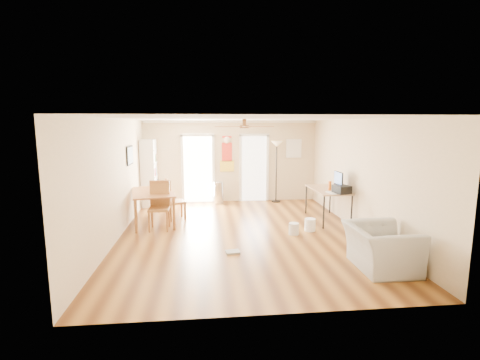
{
  "coord_description": "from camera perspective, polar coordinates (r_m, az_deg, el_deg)",
  "views": [
    {
      "loc": [
        -0.85,
        -7.74,
        2.49
      ],
      "look_at": [
        0.0,
        0.6,
        1.15
      ],
      "focal_mm": 26.38,
      "sensor_mm": 36.0,
      "label": 1
    }
  ],
  "objects": [
    {
      "name": "imac",
      "position": [
        9.11,
        15.63,
        -0.22
      ],
      "size": [
        0.21,
        0.52,
        0.49
      ],
      "primitive_type": null,
      "rotation": [
        0.0,
        0.0,
        -0.27
      ],
      "color": "black",
      "rests_on": "computer_desk"
    },
    {
      "name": "torchiere_lamp",
      "position": [
        11.3,
        5.9,
        1.33
      ],
      "size": [
        0.46,
        0.46,
        1.95
      ],
      "primitive_type": null,
      "rotation": [
        0.0,
        0.0,
        0.32
      ],
      "color": "black",
      "rests_on": "floor"
    },
    {
      "name": "wall_left",
      "position": [
        8.06,
        -19.39,
        0.07
      ],
      "size": [
        0.04,
        7.0,
        2.6
      ],
      "primitive_type": null,
      "color": "beige",
      "rests_on": "floor"
    },
    {
      "name": "framed_poster",
      "position": [
        9.36,
        -17.4,
        3.83
      ],
      "size": [
        0.04,
        0.66,
        0.48
      ],
      "primitive_type": "cube",
      "color": "black",
      "rests_on": "wall_left"
    },
    {
      "name": "dining_chair_far",
      "position": [
        10.2,
        -11.85,
        -2.6
      ],
      "size": [
        0.47,
        0.47,
        0.92
      ],
      "primitive_type": null,
      "rotation": [
        0.0,
        0.0,
        2.85
      ],
      "color": "brown",
      "rests_on": "floor"
    },
    {
      "name": "dining_chair_right_a",
      "position": [
        9.36,
        -10.3,
        -3.13
      ],
      "size": [
        0.56,
        0.56,
        1.07
      ],
      "primitive_type": null,
      "rotation": [
        0.0,
        0.0,
        1.91
      ],
      "color": "olive",
      "rests_on": "floor"
    },
    {
      "name": "wastebasket_b",
      "position": [
        8.49,
        11.27,
        -7.11
      ],
      "size": [
        0.28,
        0.28,
        0.29
      ],
      "primitive_type": "cylinder",
      "rotation": [
        0.0,
        0.0,
        -0.1
      ],
      "color": "white",
      "rests_on": "floor"
    },
    {
      "name": "computer_desk",
      "position": [
        9.45,
        13.92,
        -3.88
      ],
      "size": [
        0.77,
        1.54,
        0.83
      ],
      "primitive_type": null,
      "color": "#A57B59",
      "rests_on": "floor"
    },
    {
      "name": "ceiling_fan",
      "position": [
        7.49,
        0.71,
        8.63
      ],
      "size": [
        1.24,
        1.24,
        0.2
      ],
      "primitive_type": null,
      "color": "#593819",
      "rests_on": "ceiling"
    },
    {
      "name": "bathroom_doorway",
      "position": [
        11.43,
        2.27,
        1.83
      ],
      "size": [
        0.8,
        0.1,
        2.1
      ],
      "primitive_type": null,
      "color": "white",
      "rests_on": "wall_back"
    },
    {
      "name": "crown_molding",
      "position": [
        7.79,
        0.46,
        9.6
      ],
      "size": [
        5.5,
        7.0,
        0.08
      ],
      "primitive_type": null,
      "color": "white",
      "rests_on": "wall_back"
    },
    {
      "name": "floor",
      "position": [
        8.17,
        0.43,
        -8.65
      ],
      "size": [
        7.0,
        7.0,
        0.0
      ],
      "primitive_type": "plane",
      "color": "brown",
      "rests_on": "ground"
    },
    {
      "name": "kitchen_doorway",
      "position": [
        11.32,
        -6.8,
        1.7
      ],
      "size": [
        0.9,
        0.1,
        2.1
      ],
      "primitive_type": null,
      "color": "white",
      "rests_on": "wall_back"
    },
    {
      "name": "keyboard",
      "position": [
        8.83,
        14.52,
        -2.03
      ],
      "size": [
        0.17,
        0.39,
        0.01
      ],
      "primitive_type": "cube",
      "rotation": [
        0.0,
        0.0,
        0.12
      ],
      "color": "silver",
      "rests_on": "computer_desk"
    },
    {
      "name": "dining_table",
      "position": [
        9.17,
        -13.85,
        -4.3
      ],
      "size": [
        1.28,
        1.79,
        0.82
      ],
      "primitive_type": null,
      "rotation": [
        0.0,
        0.0,
        0.2
      ],
      "color": "#986431",
      "rests_on": "floor"
    },
    {
      "name": "dining_chair_right_b",
      "position": [
        9.41,
        -10.28,
        -3.2
      ],
      "size": [
        0.52,
        0.52,
        1.02
      ],
      "primitive_type": null,
      "rotation": [
        0.0,
        0.0,
        1.83
      ],
      "color": "#9A5C31",
      "rests_on": "floor"
    },
    {
      "name": "bookshelf",
      "position": [
        11.15,
        -14.43,
        1.17
      ],
      "size": [
        0.42,
        0.92,
        2.02
      ],
      "primitive_type": null,
      "rotation": [
        0.0,
        0.0,
        -0.01
      ],
      "color": "silver",
      "rests_on": "floor"
    },
    {
      "name": "wastebasket_a",
      "position": [
        8.16,
        8.7,
        -7.81
      ],
      "size": [
        0.27,
        0.27,
        0.26
      ],
      "primitive_type": "cylinder",
      "rotation": [
        0.0,
        0.0,
        -0.18
      ],
      "color": "silver",
      "rests_on": "floor"
    },
    {
      "name": "ac_grille",
      "position": [
        11.61,
        8.69,
        5.07
      ],
      "size": [
        0.5,
        0.04,
        0.6
      ],
      "primitive_type": "cube",
      "color": "white",
      "rests_on": "wall_back"
    },
    {
      "name": "floor_cloth",
      "position": [
        7.01,
        -1.21,
        -11.56
      ],
      "size": [
        0.29,
        0.25,
        0.04
      ],
      "primitive_type": "cube",
      "rotation": [
        0.0,
        0.0,
        0.13
      ],
      "color": "gray",
      "rests_on": "floor"
    },
    {
      "name": "wall_right",
      "position": [
        8.62,
        18.94,
        0.65
      ],
      "size": [
        0.04,
        7.0,
        2.6
      ],
      "primitive_type": null,
      "color": "beige",
      "rests_on": "floor"
    },
    {
      "name": "armchair",
      "position": [
        6.63,
        21.81,
        -10.15
      ],
      "size": [
        1.02,
        1.17,
        0.76
      ],
      "primitive_type": "imported",
      "rotation": [
        0.0,
        0.0,
        1.56
      ],
      "color": "#A1A19C",
      "rests_on": "floor"
    },
    {
      "name": "printer",
      "position": [
        8.87,
        16.13,
        -1.46
      ],
      "size": [
        0.4,
        0.44,
        0.19
      ],
      "primitive_type": "cube",
      "rotation": [
        0.0,
        0.0,
        0.24
      ],
      "color": "black",
      "rests_on": "computer_desk"
    },
    {
      "name": "wall_back",
      "position": [
        11.33,
        -1.5,
        3.05
      ],
      "size": [
        5.5,
        0.04,
        2.6
      ],
      "primitive_type": null,
      "color": "beige",
      "rests_on": "floor"
    },
    {
      "name": "orange_bottle",
      "position": [
        9.19,
        14.33,
        -0.9
      ],
      "size": [
        0.09,
        0.09,
        0.23
      ],
      "primitive_type": "cylinder",
      "rotation": [
        0.0,
        0.0,
        0.26
      ],
      "color": "orange",
      "rests_on": "computer_desk"
    },
    {
      "name": "wall_front",
      "position": [
        4.48,
        5.38,
        -6.33
      ],
      "size": [
        5.5,
        0.04,
        2.6
      ],
      "primitive_type": null,
      "color": "beige",
      "rests_on": "floor"
    },
    {
      "name": "ceiling",
      "position": [
        7.79,
        0.46,
        9.89
      ],
      "size": [
        5.5,
        7.0,
        0.0
      ],
      "primitive_type": null,
      "color": "silver",
      "rests_on": "floor"
    },
    {
      "name": "wall_decal",
      "position": [
        11.28,
        -2.13,
        4.29
      ],
      "size": [
        0.46,
        0.03,
        1.1
      ],
      "primitive_type": "cube",
      "color": "red",
      "rests_on": "wall_back"
    },
    {
      "name": "dining_chair_near",
      "position": [
        8.53,
        -12.97,
        -4.15
      ],
      "size": [
        0.48,
        0.48,
        1.14
      ],
      "primitive_type": null,
      "rotation": [
        0.0,
        0.0,
        -0.02
      ],
      "color": "#AB7B37",
      "rests_on": "floor"
    },
    {
      "name": "trash_can",
      "position": [
        11.12,
        -3.52,
        -2.07
      ],
      "size": [
        0.37,
        0.37,
        0.69
      ],
      "primitive_type": "cylinder",
      "rotation": [
        0.0,
        0.0,
        0.17
      ],
      "color": "silver",
      "rests_on": "floor"
    }
  ]
}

